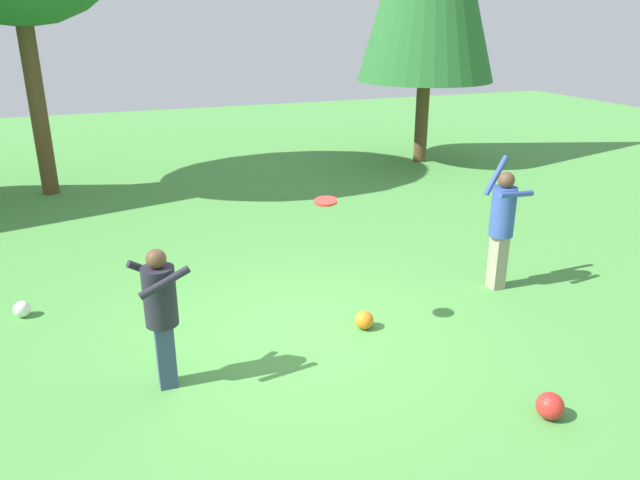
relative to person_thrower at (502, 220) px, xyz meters
name	(u,v)px	position (x,y,z in m)	size (l,w,h in m)	color
ground_plane	(300,335)	(-3.12, -0.31, -1.03)	(40.00, 40.00, 0.00)	#4C9342
person_thrower	(502,220)	(0.00, 0.00, 0.00)	(0.61, 0.54, 1.91)	gray
person_catcher	(161,308)	(-4.80, -0.82, -0.12)	(0.61, 0.58, 1.56)	#38476B
frisbee	(326,201)	(-2.81, -0.37, 0.69)	(0.38, 0.38, 0.06)	red
ball_red	(550,406)	(-1.37, -2.76, -0.90)	(0.27, 0.27, 0.27)	red
ball_white	(22,309)	(-6.38, 1.46, -0.93)	(0.22, 0.22, 0.22)	white
ball_orange	(364,320)	(-2.31, -0.45, -0.92)	(0.24, 0.24, 0.24)	orange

